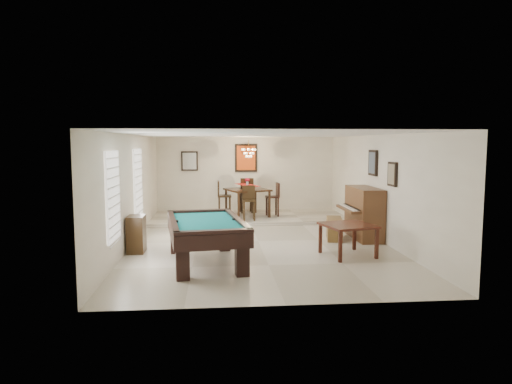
{
  "coord_description": "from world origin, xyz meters",
  "views": [
    {
      "loc": [
        -1.02,
        -10.98,
        2.4
      ],
      "look_at": [
        0.0,
        0.6,
        1.15
      ],
      "focal_mm": 32.0,
      "sensor_mm": 36.0,
      "label": 1
    }
  ],
  "objects": [
    {
      "name": "wall_left",
      "position": [
        -3.0,
        0.0,
        1.3
      ],
      "size": [
        0.04,
        9.0,
        2.6
      ],
      "primitive_type": "cube",
      "color": "silver",
      "rests_on": "ground_plane"
    },
    {
      "name": "pool_table",
      "position": [
        -1.23,
        -1.98,
        0.43
      ],
      "size": [
        1.74,
        2.74,
        0.85
      ],
      "primitive_type": null,
      "rotation": [
        0.0,
        0.0,
        0.14
      ],
      "color": "black",
      "rests_on": "ground_plane"
    },
    {
      "name": "ceiling",
      "position": [
        0.0,
        0.0,
        2.6
      ],
      "size": [
        6.0,
        9.0,
        0.04
      ],
      "primitive_type": "cube",
      "color": "white",
      "rests_on": "wall_back"
    },
    {
      "name": "dining_chair_east",
      "position": [
        0.73,
        3.1,
        0.64
      ],
      "size": [
        0.42,
        0.42,
        1.04
      ],
      "primitive_type": null,
      "rotation": [
        0.0,
        0.0,
        -1.49
      ],
      "color": "black",
      "rests_on": "dining_step"
    },
    {
      "name": "wall_back",
      "position": [
        0.0,
        4.5,
        1.3
      ],
      "size": [
        6.0,
        0.04,
        2.6
      ],
      "primitive_type": "cube",
      "color": "silver",
      "rests_on": "ground_plane"
    },
    {
      "name": "dining_table",
      "position": [
        -0.05,
        3.13,
        0.61
      ],
      "size": [
        1.51,
        1.51,
        0.98
      ],
      "primitive_type": null,
      "rotation": [
        0.0,
        0.0,
        0.35
      ],
      "color": "black",
      "rests_on": "dining_step"
    },
    {
      "name": "upright_piano",
      "position": [
        2.55,
        0.12,
        0.65
      ],
      "size": [
        0.87,
        1.55,
        1.29
      ],
      "primitive_type": null,
      "color": "brown",
      "rests_on": "ground_plane"
    },
    {
      "name": "back_painting",
      "position": [
        0.0,
        4.46,
        1.9
      ],
      "size": [
        0.75,
        0.06,
        0.95
      ],
      "primitive_type": "cube",
      "color": "#D84C14",
      "rests_on": "wall_back"
    },
    {
      "name": "window_left_front",
      "position": [
        -2.97,
        -2.2,
        1.4
      ],
      "size": [
        0.06,
        1.0,
        1.7
      ],
      "primitive_type": "cube",
      "color": "white",
      "rests_on": "wall_left"
    },
    {
      "name": "wall_front",
      "position": [
        0.0,
        -4.5,
        1.3
      ],
      "size": [
        6.0,
        0.04,
        2.6
      ],
      "primitive_type": "cube",
      "color": "silver",
      "rests_on": "ground_plane"
    },
    {
      "name": "wall_right",
      "position": [
        3.0,
        0.0,
        1.3
      ],
      "size": [
        0.04,
        9.0,
        2.6
      ],
      "primitive_type": "cube",
      "color": "silver",
      "rests_on": "ground_plane"
    },
    {
      "name": "back_mirror",
      "position": [
        -1.9,
        4.46,
        1.8
      ],
      "size": [
        0.55,
        0.06,
        0.65
      ],
      "primitive_type": "cube",
      "color": "white",
      "rests_on": "wall_back"
    },
    {
      "name": "piano_bench",
      "position": [
        1.93,
        0.09,
        0.26
      ],
      "size": [
        0.55,
        0.99,
        0.52
      ],
      "primitive_type": "cube",
      "rotation": [
        0.0,
        0.0,
        -0.2
      ],
      "color": "brown",
      "rests_on": "ground_plane"
    },
    {
      "name": "dining_step",
      "position": [
        0.0,
        3.25,
        0.06
      ],
      "size": [
        6.0,
        2.5,
        0.12
      ],
      "primitive_type": "cube",
      "color": "beige",
      "rests_on": "ground_plane"
    },
    {
      "name": "apothecary_chest",
      "position": [
        -2.78,
        -0.92,
        0.41
      ],
      "size": [
        0.36,
        0.54,
        0.81
      ],
      "primitive_type": "cube",
      "color": "black",
      "rests_on": "ground_plane"
    },
    {
      "name": "right_picture_upper",
      "position": [
        2.96,
        0.3,
        1.9
      ],
      "size": [
        0.06,
        0.55,
        0.65
      ],
      "primitive_type": "cube",
      "color": "slate",
      "rests_on": "wall_right"
    },
    {
      "name": "ground_plane",
      "position": [
        0.0,
        0.0,
        -0.01
      ],
      "size": [
        6.0,
        9.0,
        0.02
      ],
      "primitive_type": "cube",
      "color": "beige"
    },
    {
      "name": "dining_chair_south",
      "position": [
        -0.06,
        2.34,
        0.63
      ],
      "size": [
        0.38,
        0.38,
        1.02
      ],
      "primitive_type": null,
      "rotation": [
        0.0,
        0.0,
        -0.01
      ],
      "color": "black",
      "rests_on": "dining_step"
    },
    {
      "name": "dining_chair_north",
      "position": [
        -0.04,
        3.89,
        0.69
      ],
      "size": [
        0.46,
        0.46,
        1.15
      ],
      "primitive_type": null,
      "rotation": [
        0.0,
        0.0,
        3.22
      ],
      "color": "black",
      "rests_on": "dining_step"
    },
    {
      "name": "right_picture_lower",
      "position": [
        2.96,
        -1.0,
        1.7
      ],
      "size": [
        0.06,
        0.45,
        0.55
      ],
      "primitive_type": "cube",
      "color": "gray",
      "rests_on": "wall_right"
    },
    {
      "name": "window_left_rear",
      "position": [
        -2.97,
        0.6,
        1.4
      ],
      "size": [
        0.06,
        1.0,
        1.7
      ],
      "primitive_type": "cube",
      "color": "white",
      "rests_on": "wall_left"
    },
    {
      "name": "flower_vase",
      "position": [
        -0.05,
        3.13,
        1.21
      ],
      "size": [
        0.14,
        0.14,
        0.23
      ],
      "primitive_type": null,
      "rotation": [
        0.0,
        0.0,
        -0.08
      ],
      "color": "#AD0E23",
      "rests_on": "dining_table"
    },
    {
      "name": "dining_chair_west",
      "position": [
        -0.76,
        3.11,
        0.68
      ],
      "size": [
        0.41,
        0.41,
        1.11
      ],
      "primitive_type": null,
      "rotation": [
        0.0,
        0.0,
        1.57
      ],
      "color": "black",
      "rests_on": "dining_step"
    },
    {
      "name": "chandelier",
      "position": [
        0.0,
        3.2,
        2.2
      ],
      "size": [
        0.44,
        0.44,
        0.6
      ],
      "primitive_type": null,
      "color": "#FFE5B2",
      "rests_on": "ceiling"
    },
    {
      "name": "square_table",
      "position": [
        1.77,
        -1.63,
        0.34
      ],
      "size": [
        1.21,
        1.21,
        0.68
      ],
      "primitive_type": null,
      "rotation": [
        0.0,
        0.0,
        0.25
      ],
      "color": "#33140C",
      "rests_on": "ground_plane"
    }
  ]
}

